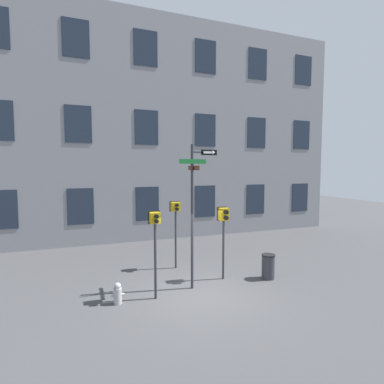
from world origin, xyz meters
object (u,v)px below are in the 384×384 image
(pedestrian_signal_across, at_px, (176,216))
(fire_hydrant, at_px, (118,294))
(pedestrian_signal_right, at_px, (224,222))
(street_sign_pole, at_px, (194,204))
(trash_bin, at_px, (268,266))
(pedestrian_signal_left, at_px, (155,232))

(pedestrian_signal_across, height_order, fire_hydrant, pedestrian_signal_across)
(pedestrian_signal_right, bearing_deg, street_sign_pole, -162.58)
(trash_bin, bearing_deg, pedestrian_signal_across, 140.82)
(pedestrian_signal_right, relative_size, pedestrian_signal_across, 0.97)
(pedestrian_signal_left, relative_size, fire_hydrant, 4.25)
(fire_hydrant, bearing_deg, pedestrian_signal_right, 10.61)
(street_sign_pole, xyz_separation_m, fire_hydrant, (-2.52, -0.31, -2.51))
(pedestrian_signal_left, height_order, pedestrian_signal_right, pedestrian_signal_left)
(street_sign_pole, height_order, pedestrian_signal_right, street_sign_pole)
(street_sign_pole, xyz_separation_m, trash_bin, (2.83, -0.13, -2.37))
(street_sign_pole, distance_m, fire_hydrant, 3.57)
(street_sign_pole, xyz_separation_m, pedestrian_signal_left, (-1.39, -0.36, -0.74))
(pedestrian_signal_right, relative_size, trash_bin, 2.94)
(pedestrian_signal_left, height_order, trash_bin, pedestrian_signal_left)
(pedestrian_signal_left, relative_size, trash_bin, 3.04)
(pedestrian_signal_right, bearing_deg, trash_bin, -19.10)
(pedestrian_signal_across, distance_m, fire_hydrant, 3.98)
(trash_bin, bearing_deg, street_sign_pole, 177.37)
(pedestrian_signal_right, distance_m, pedestrian_signal_across, 2.14)
(pedestrian_signal_across, bearing_deg, trash_bin, -39.18)
(pedestrian_signal_right, distance_m, fire_hydrant, 4.26)
(street_sign_pole, relative_size, pedestrian_signal_left, 1.77)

